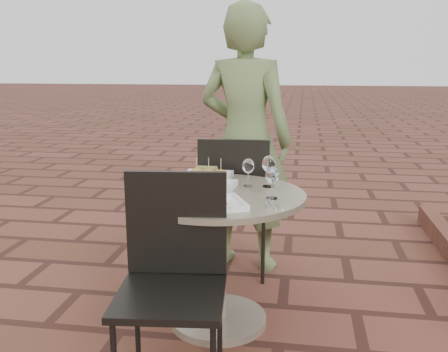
# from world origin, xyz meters

# --- Properties ---
(ground) EXTENTS (60.00, 60.00, 0.00)m
(ground) POSITION_xyz_m (0.00, 0.00, 0.00)
(ground) COLOR brown
(ground) RESTS_ON ground
(cafe_table) EXTENTS (0.90, 0.90, 0.73)m
(cafe_table) POSITION_xyz_m (0.08, -0.23, 0.48)
(cafe_table) COLOR gray
(cafe_table) RESTS_ON ground
(chair_far) EXTENTS (0.45, 0.45, 0.93)m
(chair_far) POSITION_xyz_m (0.08, 0.39, 0.55)
(chair_far) COLOR black
(chair_far) RESTS_ON ground
(chair_near) EXTENTS (0.48, 0.48, 0.93)m
(chair_near) POSITION_xyz_m (-0.02, -0.76, 0.55)
(chair_near) COLOR black
(chair_near) RESTS_ON ground
(diner) EXTENTS (0.73, 0.57, 1.76)m
(diner) POSITION_xyz_m (0.12, 0.59, 0.88)
(diner) COLOR #5F733F
(diner) RESTS_ON ground
(plate_salmon) EXTENTS (0.28, 0.28, 0.07)m
(plate_salmon) POSITION_xyz_m (-0.04, 0.05, 0.75)
(plate_salmon) COLOR white
(plate_salmon) RESTS_ON cafe_table
(plate_sliders) EXTENTS (0.29, 0.29, 0.17)m
(plate_sliders) POSITION_xyz_m (0.02, -0.16, 0.77)
(plate_sliders) COLOR white
(plate_sliders) RESTS_ON cafe_table
(plate_tuna) EXTENTS (0.32, 0.32, 0.03)m
(plate_tuna) POSITION_xyz_m (0.12, -0.48, 0.74)
(plate_tuna) COLOR white
(plate_tuna) RESTS_ON cafe_table
(wine_glass_right) EXTENTS (0.07, 0.07, 0.16)m
(wine_glass_right) POSITION_xyz_m (0.36, -0.30, 0.84)
(wine_glass_right) COLOR white
(wine_glass_right) RESTS_ON cafe_table
(wine_glass_mid) EXTENTS (0.07, 0.07, 0.15)m
(wine_glass_mid) POSITION_xyz_m (0.22, -0.07, 0.84)
(wine_glass_mid) COLOR white
(wine_glass_mid) RESTS_ON cafe_table
(wine_glass_far) EXTENTS (0.07, 0.07, 0.17)m
(wine_glass_far) POSITION_xyz_m (0.33, -0.06, 0.85)
(wine_glass_far) COLOR white
(wine_glass_far) RESTS_ON cafe_table
(steel_ramekin) EXTENTS (0.07, 0.07, 0.04)m
(steel_ramekin) POSITION_xyz_m (-0.15, -0.05, 0.75)
(steel_ramekin) COLOR silver
(steel_ramekin) RESTS_ON cafe_table
(cutlery_set) EXTENTS (0.14, 0.21, 0.00)m
(cutlery_set) POSITION_xyz_m (0.37, -0.41, 0.73)
(cutlery_set) COLOR silver
(cutlery_set) RESTS_ON cafe_table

